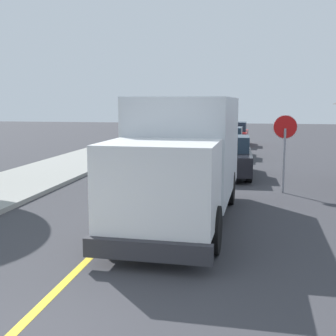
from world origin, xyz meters
The scene contains 6 objects.
centre_line_yellow centered at (0.00, 10.00, 0.00)m, with size 0.16×56.00×0.01m, color gold.
box_truck centered at (1.42, 6.62, 1.77)m, with size 2.62×7.25×3.20m.
parked_car_near centered at (2.32, 13.83, 0.79)m, with size 1.90×4.44×1.67m.
parked_car_mid centered at (1.92, 20.33, 0.79)m, with size 1.93×4.45×1.67m.
parked_car_far centered at (2.14, 27.10, 0.79)m, with size 1.92×4.45×1.67m.
stop_sign centered at (4.28, 10.61, 1.86)m, with size 0.80×0.10×2.65m.
Camera 1 is at (3.04, -4.71, 3.09)m, focal length 47.22 mm.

